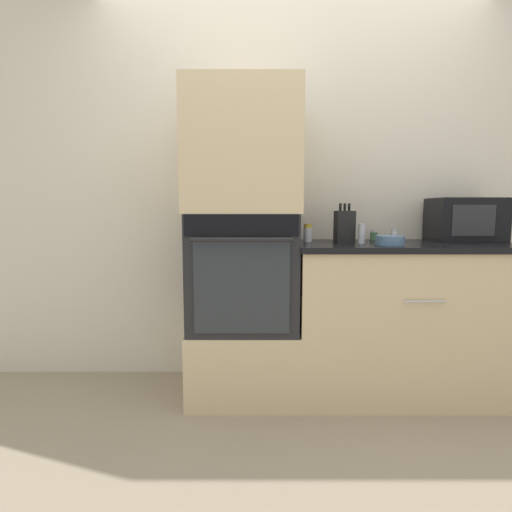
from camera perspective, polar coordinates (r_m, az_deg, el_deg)
ground_plane at (r=2.39m, az=6.34°, el=-21.74°), size 12.00×12.00×0.00m
wall_back at (r=2.74m, az=5.19°, el=8.97°), size 8.00×0.05×2.50m
oven_cabinet_base at (r=2.57m, az=-1.85°, el=-14.40°), size 0.65×0.60×0.43m
wall_oven at (r=2.42m, az=-1.90°, el=-2.01°), size 0.63×0.64×0.68m
oven_cabinet_upper at (r=2.42m, az=-1.97°, el=14.68°), size 0.65×0.60×0.72m
counter_unit at (r=2.64m, az=20.04°, el=-8.39°), size 1.32×0.63×0.94m
microwave at (r=2.85m, az=27.61°, el=4.61°), size 0.41×0.29×0.27m
knife_block at (r=2.51m, az=12.41°, el=4.16°), size 0.11×0.14×0.24m
bowl at (r=2.39m, az=18.48°, el=2.14°), size 0.16×0.16×0.05m
condiment_jar_near at (r=2.51m, az=7.31°, el=3.26°), size 0.05×0.05×0.11m
condiment_jar_mid at (r=2.74m, az=16.38°, el=2.87°), size 0.05×0.05×0.07m
condiment_jar_far at (r=2.59m, az=19.00°, el=2.76°), size 0.04×0.04×0.08m
condiment_jar_back at (r=2.42m, az=14.76°, el=3.08°), size 0.04×0.04×0.12m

